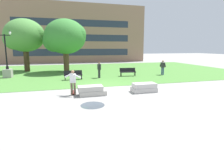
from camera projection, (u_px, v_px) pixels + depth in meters
ground_plane at (106, 87)px, 14.30m from camera, size 140.00×140.00×0.00m
grass_lawn at (90, 71)px, 23.85m from camera, size 40.00×20.00×0.02m
concrete_block_center at (92, 91)px, 11.82m from camera, size 1.88×0.90×0.64m
concrete_block_left at (144, 88)px, 12.69m from camera, size 1.80×0.90×0.64m
person_skateboarder at (73, 81)px, 11.73m from camera, size 1.06×0.65×1.71m
skateboard at (74, 92)px, 12.20m from camera, size 0.29×1.03×0.14m
puddle at (93, 105)px, 9.78m from camera, size 1.35×1.35×0.01m
park_bench_near_left at (128, 71)px, 19.65m from camera, size 1.85×0.72×0.90m
park_bench_near_right at (73, 74)px, 17.42m from camera, size 1.83×0.65×0.90m
lamp_post_center at (7, 68)px, 18.51m from camera, size 1.32×0.80×4.93m
tree_far_right at (24, 36)px, 22.90m from camera, size 5.29×5.04×6.89m
tree_near_right at (65, 37)px, 22.25m from camera, size 5.46×5.20×6.76m
person_bystander_near_lawn at (99, 69)px, 18.33m from camera, size 0.34×0.62×1.71m
person_bystander_far_lawn at (163, 67)px, 20.41m from camera, size 0.41×0.86×1.71m
building_facade_distant at (74, 33)px, 36.43m from camera, size 31.24×1.03×12.34m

